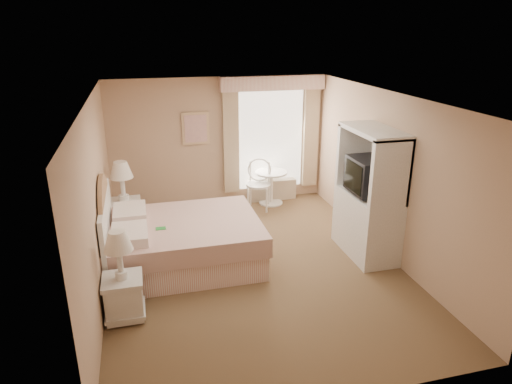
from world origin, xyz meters
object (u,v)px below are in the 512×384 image
object	(u,v)px
nightstand_near	(123,286)
round_table	(271,182)
bed	(175,241)
armoire	(369,204)
cafe_chair	(259,180)
nightstand_far	(125,208)

from	to	relation	value
nightstand_near	round_table	distance (m)	4.30
bed	armoire	bearing A→B (deg)	-7.15
bed	cafe_chair	xyz separation A→B (m)	(1.79, 1.90, 0.19)
nightstand_near	cafe_chair	world-z (taller)	nightstand_near
cafe_chair	armoire	distance (m)	2.55
bed	cafe_chair	size ratio (longest dim) A/B	2.32
nightstand_far	round_table	size ratio (longest dim) A/B	1.91
bed	round_table	size ratio (longest dim) A/B	3.39
armoire	round_table	bearing A→B (deg)	109.19
bed	nightstand_far	size ratio (longest dim) A/B	1.77
nightstand_far	armoire	size ratio (longest dim) A/B	0.64
nightstand_near	round_table	size ratio (longest dim) A/B	1.70
round_table	armoire	distance (m)	2.59
bed	armoire	xyz separation A→B (m)	(2.93, -0.37, 0.45)
bed	nightstand_near	bearing A→B (deg)	-121.27
round_table	nightstand_far	bearing A→B (deg)	-164.30
nightstand_near	nightstand_far	bearing A→B (deg)	90.00
armoire	nightstand_near	bearing A→B (deg)	-167.19
nightstand_near	nightstand_far	distance (m)	2.46
nightstand_far	armoire	world-z (taller)	armoire
nightstand_far	cafe_chair	bearing A→B (deg)	14.23
bed	round_table	distance (m)	2.93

